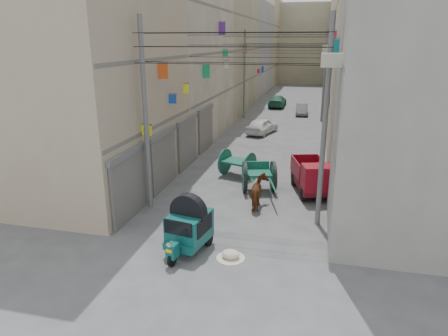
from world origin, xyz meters
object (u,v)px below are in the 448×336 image
(auto_rickshaw, at_px, (189,225))
(distant_car_green, at_px, (277,101))
(mini_truck, at_px, (313,179))
(horse, at_px, (260,193))
(second_cart, at_px, (237,163))
(distant_car_grey, at_px, (302,109))
(tonga_cart, at_px, (259,176))
(distant_car_white, at_px, (262,126))
(feed_sack, at_px, (231,254))

(auto_rickshaw, distance_m, distant_car_green, 32.75)
(mini_truck, bearing_deg, horse, -153.06)
(second_cart, relative_size, distant_car_grey, 0.60)
(tonga_cart, height_order, distant_car_green, tonga_cart)
(distant_car_grey, distance_m, distant_car_green, 5.31)
(mini_truck, bearing_deg, distant_car_grey, 78.30)
(horse, relative_size, distant_car_grey, 0.51)
(auto_rickshaw, bearing_deg, second_cart, 100.26)
(mini_truck, bearing_deg, auto_rickshaw, -138.60)
(distant_car_white, xyz_separation_m, distant_car_green, (-0.30, 13.80, 0.00))
(distant_car_grey, bearing_deg, mini_truck, -88.87)
(tonga_cart, distance_m, distant_car_green, 26.56)
(distant_car_grey, bearing_deg, distant_car_green, 120.09)
(tonga_cart, relative_size, horse, 2.10)
(tonga_cart, height_order, second_cart, tonga_cart)
(second_cart, height_order, distant_car_grey, second_cart)
(tonga_cart, xyz_separation_m, distant_car_white, (-1.69, 12.69, -0.15))
(mini_truck, height_order, second_cart, mini_truck)
(tonga_cart, bearing_deg, mini_truck, -15.16)
(distant_car_white, relative_size, distant_car_grey, 1.12)
(mini_truck, height_order, feed_sack, mini_truck)
(distant_car_white, bearing_deg, auto_rickshaw, 106.87)
(horse, bearing_deg, auto_rickshaw, 60.00)
(second_cart, distance_m, horse, 4.38)
(mini_truck, distance_m, feed_sack, 7.01)
(feed_sack, distance_m, distant_car_white, 19.26)
(auto_rickshaw, distance_m, distant_car_grey, 28.41)
(distant_car_grey, xyz_separation_m, distant_car_green, (-2.90, 4.44, 0.09))
(mini_truck, bearing_deg, tonga_cart, 164.70)
(horse, bearing_deg, distant_car_green, -91.99)
(distant_car_green, bearing_deg, distant_car_grey, 123.14)
(distant_car_grey, height_order, distant_car_green, distant_car_green)
(auto_rickshaw, distance_m, feed_sack, 1.74)
(auto_rickshaw, relative_size, distant_car_green, 0.54)
(auto_rickshaw, height_order, horse, auto_rickshaw)
(auto_rickshaw, height_order, distant_car_green, auto_rickshaw)
(mini_truck, relative_size, distant_car_grey, 1.00)
(mini_truck, distance_m, horse, 3.00)
(tonga_cart, relative_size, mini_truck, 1.08)
(distant_car_grey, bearing_deg, feed_sack, -94.83)
(mini_truck, xyz_separation_m, horse, (-2.20, -2.04, -0.11))
(mini_truck, height_order, horse, mini_truck)
(mini_truck, bearing_deg, distant_car_green, 83.79)
(distant_car_white, bearing_deg, second_cart, 107.41)
(second_cart, xyz_separation_m, distant_car_white, (-0.21, 10.72, -0.14))
(auto_rickshaw, xyz_separation_m, distant_car_green, (-0.50, 32.74, -0.31))
(mini_truck, distance_m, distant_car_grey, 22.08)
(mini_truck, xyz_separation_m, second_cart, (-4.02, 1.94, -0.05))
(feed_sack, relative_size, distant_car_grey, 0.19)
(feed_sack, xyz_separation_m, distant_car_grey, (0.87, 28.53, 0.39))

